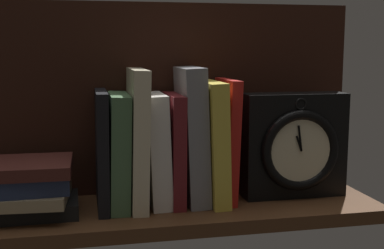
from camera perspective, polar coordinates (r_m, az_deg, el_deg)
ground_plane at (r=96.73cm, az=-2.58°, el=-9.83°), size 80.04×22.53×2.50cm
back_panel at (r=102.82cm, az=-3.64°, el=2.91°), size 80.04×1.20×38.33cm
book_black_skeptic at (r=94.48cm, az=-10.14°, el=-2.81°), size 2.24×15.09×21.70cm
book_green_romantic at (r=94.68cm, az=-8.29°, el=-2.94°), size 4.11×14.60×21.15cm
book_cream_twain at (r=94.54cm, az=-6.21°, el=-1.52°), size 3.62×16.01×25.64cm
book_white_catcher at (r=95.39cm, az=-4.04°, el=-2.82°), size 4.40×12.63×21.05cm
book_maroon_dawkins at (r=95.91cm, az=-2.05°, el=-2.77°), size 2.61×13.34×20.84cm
book_gray_chess at (r=96.11cm, az=-0.01°, el=-1.24°), size 4.89×13.13×25.92cm
book_yellow_seinlanguage at (r=97.21cm, az=2.21°, el=-1.93°), size 3.93×15.82×23.22cm
book_red_requiem at (r=97.93cm, az=3.86°, el=-1.76°), size 2.80×12.58×23.53cm
framed_clock at (r=101.95cm, az=11.49°, el=-2.37°), size 20.61×7.48×20.61cm
book_stack_side at (r=93.62cm, az=-18.33°, el=-6.81°), size 18.41×14.49×9.91cm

